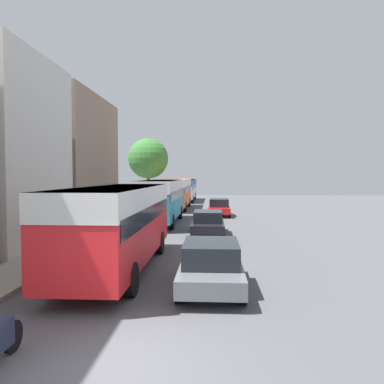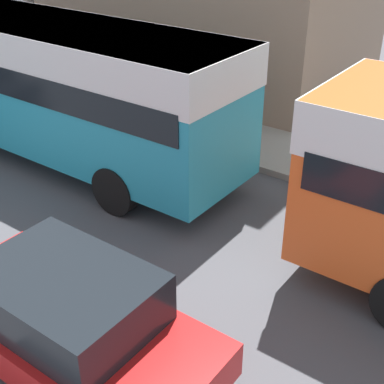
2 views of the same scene
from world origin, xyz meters
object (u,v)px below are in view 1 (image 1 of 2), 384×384
Objects in this scene: bus_third_in_line at (176,190)px; bus_rear at (185,187)px; bus_lead at (119,216)px; car_crossing at (208,222)px; bus_following at (161,196)px; car_distant at (211,265)px; car_far_curb at (219,207)px; pedestrian_near_curb at (137,201)px.

bus_third_in_line is 12.19m from bus_rear.
bus_lead reaches higher than car_crossing.
car_distant is at bearing -76.56° from bus_following.
bus_lead is 9.27m from car_crossing.
bus_following is at bearing 91.32° from bus_lead.
bus_third_in_line reaches higher than bus_rear.
car_far_curb is (4.31, 5.26, -1.27)m from bus_following.
bus_rear reaches higher than pedestrian_near_curb.
car_distant is at bearing 91.32° from car_crossing.
car_distant is at bearing -32.19° from bus_lead.
bus_lead is at bearing 69.71° from car_crossing.
pedestrian_near_curb is (-7.13, 13.89, 0.24)m from car_crossing.
car_crossing is 10.78m from car_distant.
car_distant is (0.25, -10.78, 0.03)m from car_crossing.
bus_third_in_line is 2.48× the size of car_far_curb.
car_distant is 25.75m from pedestrian_near_curb.
car_distant is (3.75, -15.68, -1.28)m from bus_following.
bus_lead is 4.24m from car_distant.
pedestrian_near_curb is (-3.63, -14.99, -0.95)m from bus_rear.
bus_following is at bearing -76.56° from car_distant.
bus_rear is (-0.32, 37.50, -0.09)m from bus_lead.
bus_rear is (0.09, 12.19, -0.10)m from bus_third_in_line.
bus_lead is 2.29× the size of car_distant.
bus_lead is 37.50m from bus_rear.
bus_following is at bearing 50.69° from car_far_curb.
bus_third_in_line is 7.98m from car_far_curb.
pedestrian_near_curb is at bearing 112.02° from bus_following.
car_crossing is 1.03× the size of car_distant.
car_distant is at bearing 88.46° from car_far_curb.
bus_rear is 2.65× the size of car_distant.
bus_third_in_line reaches higher than pedestrian_near_curb.
pedestrian_near_curb reaches higher than car_distant.
car_distant is at bearing -84.60° from bus_rear.
car_far_curb is at bearing 50.69° from bus_following.
bus_following reaches higher than bus_third_in_line.
car_far_curb is (0.81, 10.16, 0.04)m from car_crossing.
bus_following is (-0.31, 13.52, 0.03)m from bus_lead.
bus_third_in_line is at bearing -82.06° from car_distant.
bus_rear reaches higher than car_far_curb.
bus_following is at bearing -67.98° from pedestrian_near_curb.
bus_rear is 2.57× the size of car_crossing.
bus_lead is 13.52m from bus_following.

